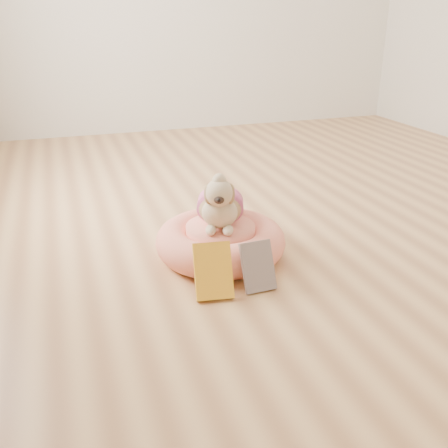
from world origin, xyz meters
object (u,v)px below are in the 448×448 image
object	(u,v)px
book_yellow	(213,271)
pet_bed	(220,241)
book_white	(258,266)
dog	(220,195)

from	to	relation	value
book_yellow	pet_bed	bearing A→B (deg)	75.69
book_yellow	book_white	world-z (taller)	book_yellow
pet_bed	book_white	xyz separation A→B (m)	(0.05, -0.32, 0.02)
dog	book_yellow	size ratio (longest dim) A/B	1.66
book_yellow	dog	bearing A→B (deg)	76.24
pet_bed	dog	world-z (taller)	dog
pet_bed	book_yellow	xyz separation A→B (m)	(-0.13, -0.31, 0.03)
pet_bed	book_white	distance (m)	0.32
book_yellow	book_white	bearing A→B (deg)	6.20
pet_bed	dog	bearing A→B (deg)	75.55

